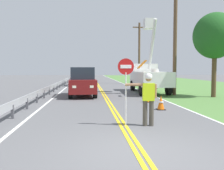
# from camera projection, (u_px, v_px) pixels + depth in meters

# --- Properties ---
(ground_plane) EXTENTS (160.00, 160.00, 0.00)m
(ground_plane) POSITION_uv_depth(u_px,v_px,m) (139.00, 152.00, 5.75)
(ground_plane) COLOR #5B5B5E
(grass_verge_right) EXTENTS (16.00, 110.00, 0.01)m
(grass_verge_right) POSITION_uv_depth(u_px,v_px,m) (205.00, 87.00, 26.74)
(grass_verge_right) COLOR #517F3D
(grass_verge_right) RESTS_ON ground
(centerline_yellow_left) EXTENTS (0.11, 110.00, 0.01)m
(centerline_yellow_left) POSITION_uv_depth(u_px,v_px,m) (99.00, 88.00, 25.61)
(centerline_yellow_left) COLOR yellow
(centerline_yellow_left) RESTS_ON ground
(centerline_yellow_right) EXTENTS (0.11, 110.00, 0.01)m
(centerline_yellow_right) POSITION_uv_depth(u_px,v_px,m) (101.00, 88.00, 25.63)
(centerline_yellow_right) COLOR yellow
(centerline_yellow_right) RESTS_ON ground
(edge_line_right) EXTENTS (0.12, 110.00, 0.01)m
(edge_line_right) POSITION_uv_depth(u_px,v_px,m) (133.00, 88.00, 25.97)
(edge_line_right) COLOR silver
(edge_line_right) RESTS_ON ground
(edge_line_left) EXTENTS (0.12, 110.00, 0.01)m
(edge_line_left) POSITION_uv_depth(u_px,v_px,m) (65.00, 88.00, 25.27)
(edge_line_left) COLOR silver
(edge_line_left) RESTS_ON ground
(flagger_worker) EXTENTS (1.08, 0.28, 1.83)m
(flagger_worker) POSITION_uv_depth(u_px,v_px,m) (148.00, 96.00, 8.35)
(flagger_worker) COLOR #474238
(flagger_worker) RESTS_ON ground
(stop_sign_paddle) EXTENTS (0.56, 0.04, 2.33)m
(stop_sign_paddle) POSITION_uv_depth(u_px,v_px,m) (126.00, 77.00, 8.32)
(stop_sign_paddle) COLOR silver
(stop_sign_paddle) RESTS_ON ground
(utility_bucket_truck) EXTENTS (2.81, 6.86, 6.11)m
(utility_bucket_truck) POSITION_uv_depth(u_px,v_px,m) (148.00, 76.00, 20.66)
(utility_bucket_truck) COLOR white
(utility_bucket_truck) RESTS_ON ground
(oncoming_suv_nearest) EXTENTS (2.07, 4.67, 2.10)m
(oncoming_suv_nearest) POSITION_uv_depth(u_px,v_px,m) (82.00, 82.00, 17.68)
(oncoming_suv_nearest) COLOR maroon
(oncoming_suv_nearest) RESTS_ON ground
(oncoming_suv_second) EXTENTS (2.09, 4.68, 2.10)m
(oncoming_suv_second) POSITION_uv_depth(u_px,v_px,m) (81.00, 77.00, 29.16)
(oncoming_suv_second) COLOR silver
(oncoming_suv_second) RESTS_ON ground
(utility_pole_near) EXTENTS (1.80, 0.28, 8.32)m
(utility_pole_near) POSITION_uv_depth(u_px,v_px,m) (175.00, 38.00, 18.26)
(utility_pole_near) COLOR brown
(utility_pole_near) RESTS_ON ground
(utility_pole_mid) EXTENTS (1.80, 0.28, 8.23)m
(utility_pole_mid) POSITION_uv_depth(u_px,v_px,m) (139.00, 52.00, 32.88)
(utility_pole_mid) COLOR brown
(utility_pole_mid) RESTS_ON ground
(traffic_cone_lead) EXTENTS (0.40, 0.40, 0.70)m
(traffic_cone_lead) POSITION_uv_depth(u_px,v_px,m) (161.00, 103.00, 11.74)
(traffic_cone_lead) COLOR orange
(traffic_cone_lead) RESTS_ON ground
(traffic_cone_mid) EXTENTS (0.40, 0.40, 0.70)m
(traffic_cone_mid) POSITION_uv_depth(u_px,v_px,m) (147.00, 97.00, 14.43)
(traffic_cone_mid) COLOR orange
(traffic_cone_mid) RESTS_ON ground
(guardrail_left_shoulder) EXTENTS (0.10, 32.00, 0.71)m
(guardrail_left_shoulder) POSITION_uv_depth(u_px,v_px,m) (52.00, 87.00, 19.81)
(guardrail_left_shoulder) COLOR #9EA0A3
(guardrail_left_shoulder) RESTS_ON ground
(roadside_tree_verge) EXTENTS (3.00, 3.00, 5.90)m
(roadside_tree_verge) POSITION_uv_depth(u_px,v_px,m) (215.00, 36.00, 16.88)
(roadside_tree_verge) COLOR brown
(roadside_tree_verge) RESTS_ON ground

